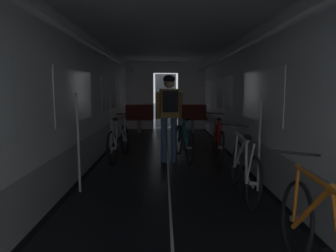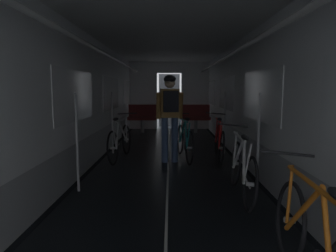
{
  "view_description": "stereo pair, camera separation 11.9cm",
  "coord_description": "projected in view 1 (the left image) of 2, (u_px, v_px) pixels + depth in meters",
  "views": [
    {
      "loc": [
        -0.08,
        -2.05,
        1.44
      ],
      "look_at": [
        0.0,
        3.31,
        0.79
      ],
      "focal_mm": 32.16,
      "sensor_mm": 36.0,
      "label": 1
    },
    {
      "loc": [
        0.04,
        -2.05,
        1.44
      ],
      "look_at": [
        0.0,
        3.31,
        0.79
      ],
      "focal_mm": 32.16,
      "sensor_mm": 36.0,
      "label": 2
    }
  ],
  "objects": [
    {
      "name": "train_car_shell",
      "position": [
        168.0,
        76.0,
        5.58
      ],
      "size": [
        3.14,
        12.34,
        2.57
      ],
      "color": "black",
      "rests_on": "ground"
    },
    {
      "name": "bench_seat_far_left",
      "position": [
        139.0,
        116.0,
        10.15
      ],
      "size": [
        0.98,
        0.51,
        0.95
      ],
      "color": "gray",
      "rests_on": "ground"
    },
    {
      "name": "bench_seat_far_right",
      "position": [
        192.0,
        116.0,
        10.17
      ],
      "size": [
        0.98,
        0.51,
        0.95
      ],
      "color": "gray",
      "rests_on": "ground"
    },
    {
      "name": "bicycle_orange",
      "position": [
        324.0,
        244.0,
        2.08
      ],
      "size": [
        0.44,
        1.69,
        0.95
      ],
      "color": "black",
      "rests_on": "ground"
    },
    {
      "name": "bicycle_red",
      "position": [
        218.0,
        141.0,
        6.26
      ],
      "size": [
        0.44,
        1.69,
        0.95
      ],
      "color": "black",
      "rests_on": "ground"
    },
    {
      "name": "bicycle_silver",
      "position": [
        119.0,
        141.0,
        6.21
      ],
      "size": [
        0.44,
        1.69,
        0.94
      ],
      "color": "black",
      "rests_on": "ground"
    },
    {
      "name": "bicycle_white",
      "position": [
        244.0,
        169.0,
        4.06
      ],
      "size": [
        0.44,
        1.69,
        0.95
      ],
      "color": "black",
      "rests_on": "ground"
    },
    {
      "name": "person_cyclist_aisle",
      "position": [
        169.0,
        109.0,
        5.9
      ],
      "size": [
        0.55,
        0.42,
        1.73
      ],
      "color": "#384C75",
      "rests_on": "ground"
    },
    {
      "name": "bicycle_teal_in_aisle",
      "position": [
        184.0,
        141.0,
        6.25
      ],
      "size": [
        0.47,
        1.68,
        0.94
      ],
      "color": "black",
      "rests_on": "ground"
    }
  ]
}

